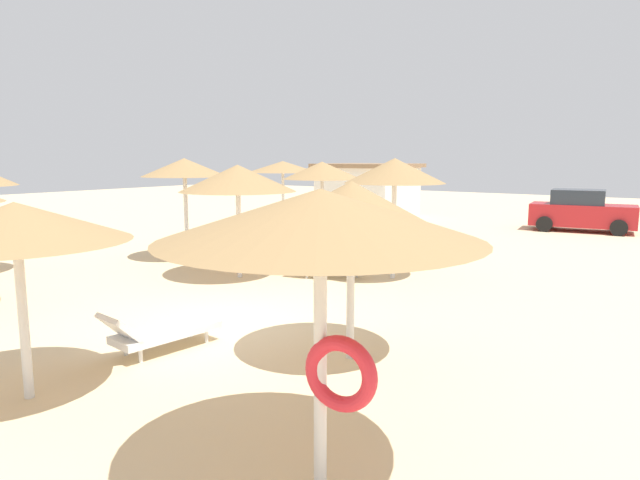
% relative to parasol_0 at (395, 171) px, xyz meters
% --- Properties ---
extents(ground_plane, '(80.00, 80.00, 0.00)m').
position_rel_parasol_0_xyz_m(ground_plane, '(-0.65, -5.28, -2.70)').
color(ground_plane, beige).
extents(parasol_0, '(2.52, 2.52, 3.02)m').
position_rel_parasol_0_xyz_m(parasol_0, '(0.00, 0.00, 0.00)').
color(parasol_0, silver).
rests_on(parasol_0, ground).
extents(parasol_1, '(2.93, 2.93, 2.85)m').
position_rel_parasol_0_xyz_m(parasol_1, '(-3.26, -2.15, -0.18)').
color(parasol_1, silver).
rests_on(parasol_1, ground).
extents(parasol_2, '(2.72, 2.72, 2.50)m').
position_rel_parasol_0_xyz_m(parasol_2, '(-0.47, -8.97, -0.45)').
color(parasol_2, silver).
rests_on(parasol_2, ground).
extents(parasol_3, '(2.96, 2.96, 2.88)m').
position_rel_parasol_0_xyz_m(parasol_3, '(-8.14, 5.67, -0.06)').
color(parasol_3, silver).
rests_on(parasol_3, ground).
extents(parasol_5, '(2.89, 2.89, 2.77)m').
position_rel_parasol_0_xyz_m(parasol_5, '(3.67, -8.40, -0.19)').
color(parasol_5, silver).
rests_on(parasol_5, ground).
extents(parasol_6, '(2.54, 2.54, 3.01)m').
position_rel_parasol_0_xyz_m(parasol_6, '(-6.34, -1.16, 0.03)').
color(parasol_6, silver).
rests_on(parasol_6, ground).
extents(parasol_7, '(2.53, 2.53, 2.70)m').
position_rel_parasol_0_xyz_m(parasol_7, '(2.12, -5.41, -0.35)').
color(parasol_7, silver).
rests_on(parasol_7, ground).
extents(parasol_8, '(2.54, 2.54, 2.90)m').
position_rel_parasol_0_xyz_m(parasol_8, '(-3.79, 2.30, -0.09)').
color(parasol_8, silver).
rests_on(parasol_8, ground).
extents(lounger_0, '(1.98, 1.06, 0.74)m').
position_rel_parasol_0_xyz_m(lounger_0, '(-0.99, 1.45, -2.38)').
color(lounger_0, white).
rests_on(lounger_0, ground).
extents(lounger_1, '(2.00, 1.27, 0.70)m').
position_rel_parasol_0_xyz_m(lounger_1, '(-1.40, -0.93, -2.38)').
color(lounger_1, white).
rests_on(lounger_1, ground).
extents(lounger_2, '(0.86, 1.94, 0.75)m').
position_rel_parasol_0_xyz_m(lounger_2, '(-0.50, -6.89, -2.37)').
color(lounger_2, white).
rests_on(lounger_2, ground).
extents(lounger_3, '(1.47, 1.93, 0.79)m').
position_rel_parasol_0_xyz_m(lounger_3, '(-9.34, 7.55, -2.37)').
color(lounger_3, white).
rests_on(lounger_3, ground).
extents(bench_0, '(0.42, 1.50, 0.49)m').
position_rel_parasol_0_xyz_m(bench_0, '(-7.94, 7.11, -2.35)').
color(bench_0, brown).
rests_on(bench_0, ground).
extents(parked_car, '(4.18, 2.38, 1.72)m').
position_rel_parasol_0_xyz_m(parked_car, '(2.14, 12.49, -1.87)').
color(parked_car, '#B21E23').
rests_on(parked_car, ground).
extents(beach_cabana, '(4.49, 4.27, 2.71)m').
position_rel_parasol_0_xyz_m(beach_cabana, '(-8.03, 12.49, -1.32)').
color(beach_cabana, white).
rests_on(beach_cabana, ground).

